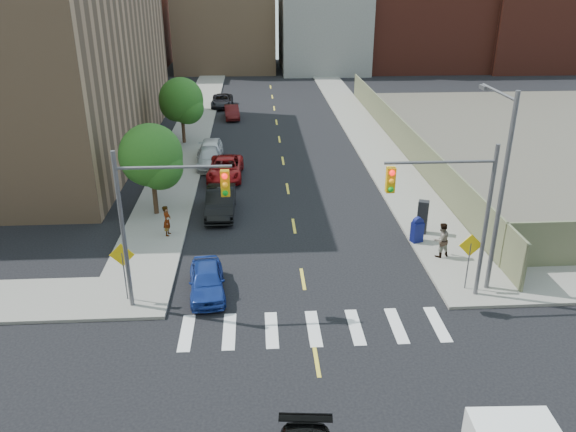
{
  "coord_description": "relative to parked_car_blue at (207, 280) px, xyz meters",
  "views": [
    {
      "loc": [
        -2.07,
        -14.87,
        13.24
      ],
      "look_at": [
        -0.52,
        10.86,
        2.0
      ],
      "focal_mm": 35.0,
      "sensor_mm": 36.0,
      "label": 1
    }
  ],
  "objects": [
    {
      "name": "tree_west_far",
      "position": [
        -3.63,
        24.05,
        2.82
      ],
      "size": [
        3.66,
        3.64,
        5.52
      ],
      "color": "#332114",
      "rests_on": "ground"
    },
    {
      "name": "sidewalk_ne",
      "position": [
        12.13,
        34.5,
        -0.58
      ],
      "size": [
        3.5,
        73.0,
        0.15
      ],
      "primitive_type": "cube",
      "color": "gray",
      "rests_on": "ground"
    },
    {
      "name": "streetlight_ne",
      "position": [
        12.58,
        -0.1,
        4.56
      ],
      "size": [
        0.25,
        3.7,
        9.0
      ],
      "color": "#59595E",
      "rests_on": "ground"
    },
    {
      "name": "mailbox",
      "position": [
        10.68,
        4.34,
        0.17
      ],
      "size": [
        0.67,
        0.59,
        1.39
      ],
      "rotation": [
        0.0,
        0.0,
        0.31
      ],
      "color": "#0E1454",
      "rests_on": "sidewalk_ne"
    },
    {
      "name": "pedestrian_west",
      "position": [
        -2.53,
        5.94,
        0.34
      ],
      "size": [
        0.47,
        0.66,
        1.69
      ],
      "primitive_type": "imported",
      "rotation": [
        0.0,
        0.0,
        1.46
      ],
      "color": "gray",
      "rests_on": "sidewalk_nw"
    },
    {
      "name": "parked_car_white",
      "position": [
        -1.12,
        19.77,
        0.1
      ],
      "size": [
        1.81,
        4.42,
        1.5
      ],
      "primitive_type": "imported",
      "rotation": [
        0.0,
        0.0,
        0.01
      ],
      "color": "white",
      "rests_on": "ground"
    },
    {
      "name": "bg_bldg_east",
      "position": [
        26.38,
        65.0,
        7.35
      ],
      "size": [
        18.0,
        18.0,
        16.0
      ],
      "primitive_type": "cube",
      "color": "#592319",
      "rests_on": "ground"
    },
    {
      "name": "bg_bldg_west",
      "position": [
        -17.62,
        63.0,
        5.35
      ],
      "size": [
        14.0,
        18.0,
        12.0
      ],
      "primitive_type": "cube",
      "color": "#592319",
      "rests_on": "ground"
    },
    {
      "name": "bg_bldg_fareast",
      "position": [
        42.38,
        63.0,
        8.35
      ],
      "size": [
        14.0,
        16.0,
        18.0
      ],
      "primitive_type": "cube",
      "color": "#592319",
      "rests_on": "ground"
    },
    {
      "name": "parked_car_silver",
      "position": [
        -1.12,
        17.96,
        0.0
      ],
      "size": [
        2.15,
        4.64,
        1.31
      ],
      "primitive_type": "imported",
      "rotation": [
        0.0,
        0.0,
        0.07
      ],
      "color": "#B0B4B9",
      "rests_on": "ground"
    },
    {
      "name": "fence_north",
      "position": [
        13.98,
        21.0,
        0.6
      ],
      "size": [
        0.12,
        44.0,
        2.5
      ],
      "primitive_type": "cube",
      "color": "#6A714F",
      "rests_on": "ground"
    },
    {
      "name": "ground",
      "position": [
        4.38,
        -7.0,
        -0.65
      ],
      "size": [
        160.0,
        160.0,
        0.0
      ],
      "primitive_type": "plane",
      "color": "black",
      "rests_on": "ground"
    },
    {
      "name": "bg_bldg_midwest",
      "position": [
        -1.62,
        65.0,
        6.85
      ],
      "size": [
        14.0,
        16.0,
        15.0
      ],
      "primitive_type": "cube",
      "color": "#8C6B4C",
      "rests_on": "ground"
    },
    {
      "name": "signal_nw",
      "position": [
        -1.61,
        -1.0,
        3.87
      ],
      "size": [
        4.59,
        0.3,
        7.0
      ],
      "color": "#59595E",
      "rests_on": "ground"
    },
    {
      "name": "warn_sign_ne",
      "position": [
        11.58,
        -0.5,
        1.34
      ],
      "size": [
        1.06,
        0.06,
        2.83
      ],
      "color": "#59595E",
      "rests_on": "ground"
    },
    {
      "name": "bg_bldg_center",
      "position": [
        12.38,
        63.0,
        4.35
      ],
      "size": [
        12.0,
        16.0,
        10.0
      ],
      "primitive_type": "cube",
      "color": "gray",
      "rests_on": "ground"
    },
    {
      "name": "pedestrian_east",
      "position": [
        11.39,
        2.62,
        0.4
      ],
      "size": [
        1.04,
        0.92,
        1.8
      ],
      "primitive_type": "imported",
      "rotation": [
        0.0,
        0.0,
        3.45
      ],
      "color": "gray",
      "rests_on": "sidewalk_ne"
    },
    {
      "name": "sidewalk_nw",
      "position": [
        -3.37,
        34.5,
        -0.58
      ],
      "size": [
        3.5,
        73.0,
        0.15
      ],
      "primitive_type": "cube",
      "color": "gray",
      "rests_on": "ground"
    },
    {
      "name": "warn_sign_midwest",
      "position": [
        -3.42,
        13.0,
        1.34
      ],
      "size": [
        1.06,
        0.06,
        2.83
      ],
      "color": "#59595E",
      "rests_on": "ground"
    },
    {
      "name": "parked_car_blue",
      "position": [
        0.0,
        0.0,
        0.0
      ],
      "size": [
        1.91,
        3.97,
        1.31
      ],
      "primitive_type": "imported",
      "rotation": [
        0.0,
        0.0,
        0.1
      ],
      "color": "navy",
      "rests_on": "ground"
    },
    {
      "name": "parked_car_red",
      "position": [
        0.18,
        15.39,
        0.05
      ],
      "size": [
        2.49,
        5.12,
        1.4
      ],
      "primitive_type": "imported",
      "rotation": [
        0.0,
        0.0,
        -0.03
      ],
      "color": "maroon",
      "rests_on": "ground"
    },
    {
      "name": "parked_car_grey",
      "position": [
        -1.12,
        37.99,
        0.0
      ],
      "size": [
        2.2,
        4.74,
        1.31
      ],
      "primitive_type": "imported",
      "rotation": [
        0.0,
        0.0,
        -0.0
      ],
      "color": "black",
      "rests_on": "ground"
    },
    {
      "name": "parked_car_black",
      "position": [
        0.18,
        9.02,
        0.12
      ],
      "size": [
        1.66,
        4.7,
        1.54
      ],
      "primitive_type": "imported",
      "rotation": [
        0.0,
        0.0,
        -0.01
      ],
      "color": "black",
      "rests_on": "ground"
    },
    {
      "name": "payphone",
      "position": [
        11.24,
        5.41,
        0.42
      ],
      "size": [
        0.68,
        0.63,
        1.85
      ],
      "primitive_type": "cube",
      "rotation": [
        0.0,
        0.0,
        -0.39
      ],
      "color": "black",
      "rests_on": "sidewalk_ne"
    },
    {
      "name": "parked_car_maroon",
      "position": [
        0.06,
        32.77,
        -0.01
      ],
      "size": [
        1.72,
        4.02,
        1.29
      ],
      "primitive_type": "imported",
      "rotation": [
        0.0,
        0.0,
        0.09
      ],
      "color": "#3E0C0C",
      "rests_on": "ground"
    },
    {
      "name": "warn_sign_nw",
      "position": [
        -3.42,
        -0.5,
        1.34
      ],
      "size": [
        1.06,
        0.06,
        2.83
      ],
      "color": "#59595E",
      "rests_on": "ground"
    },
    {
      "name": "tree_west_near",
      "position": [
        -3.63,
        9.05,
        2.82
      ],
      "size": [
        3.66,
        3.64,
        5.52
      ],
      "color": "#332114",
      "rests_on": "ground"
    },
    {
      "name": "signal_ne",
      "position": [
        10.36,
        -1.0,
        3.87
      ],
      "size": [
        4.59,
        0.3,
        7.0
      ],
      "color": "#59595E",
      "rests_on": "ground"
    }
  ]
}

